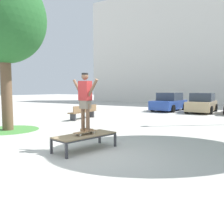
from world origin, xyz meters
name	(u,v)px	position (x,y,z in m)	size (l,w,h in m)	color
ground_plane	(83,155)	(0.00, 0.00, 0.00)	(120.00, 120.00, 0.00)	#B7B5AD
skate_box	(85,136)	(-0.29, 0.48, 0.41)	(1.13, 2.01, 0.46)	#38383D
skateboard	(86,132)	(-0.28, 0.50, 0.54)	(0.31, 0.82, 0.09)	#9E754C
skater	(85,98)	(-0.28, 0.50, 1.53)	(1.00, 0.32, 1.69)	brown
tree_near_left	(4,20)	(-5.34, 1.46, 4.70)	(3.55, 3.55, 6.61)	brown
grass_patch_near_left	(8,130)	(-5.34, 1.46, 0.00)	(2.62, 2.62, 0.01)	#47893D
car_blue	(169,102)	(-2.42, 14.51, 0.69)	(2.13, 4.30, 1.50)	#28479E
car_tan	(202,103)	(0.20, 14.46, 0.69)	(1.99, 4.23, 1.50)	tan
park_bench	(84,112)	(-4.97, 6.29, 0.45)	(0.60, 2.42, 0.83)	brown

